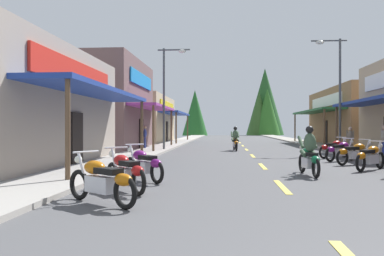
{
  "coord_description": "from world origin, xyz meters",
  "views": [
    {
      "loc": [
        -1.46,
        -2.23,
        1.53
      ],
      "look_at": [
        -4.2,
        30.8,
        1.45
      ],
      "focal_mm": 37.13,
      "sensor_mm": 36.0,
      "label": 1
    }
  ],
  "objects_px": {
    "rider_cruising_lead": "(309,155)",
    "motorcycle_parked_right_4": "(355,153)",
    "motorcycle_parked_left_2": "(144,164)",
    "motorcycle_parked_right_5": "(341,150)",
    "motorcycle_parked_left_0": "(102,180)",
    "motorcycle_parked_left_1": "(125,171)",
    "pedestrian_browsing": "(145,136)",
    "pedestrian_by_shop": "(350,138)",
    "pedestrian_strolling": "(384,138)",
    "streetlamp_left": "(168,85)",
    "rider_cruising_trailing": "(235,141)",
    "streetlamp_right": "(335,80)",
    "motorcycle_parked_right_6": "(334,148)",
    "motorcycle_parked_right_3": "(370,157)"
  },
  "relations": [
    {
      "from": "motorcycle_parked_left_2",
      "to": "motorcycle_parked_right_5",
      "type": "bearing_deg",
      "value": -87.45
    },
    {
      "from": "pedestrian_by_shop",
      "to": "pedestrian_browsing",
      "type": "relative_size",
      "value": 0.95
    },
    {
      "from": "rider_cruising_trailing",
      "to": "motorcycle_parked_right_5",
      "type": "bearing_deg",
      "value": -153.38
    },
    {
      "from": "rider_cruising_lead",
      "to": "pedestrian_by_shop",
      "type": "height_order",
      "value": "rider_cruising_lead"
    },
    {
      "from": "rider_cruising_trailing",
      "to": "motorcycle_parked_left_0",
      "type": "bearing_deg",
      "value": 166.22
    },
    {
      "from": "motorcycle_parked_left_1",
      "to": "motorcycle_parked_left_2",
      "type": "bearing_deg",
      "value": -40.59
    },
    {
      "from": "motorcycle_parked_right_4",
      "to": "motorcycle_parked_left_2",
      "type": "height_order",
      "value": "same"
    },
    {
      "from": "motorcycle_parked_right_6",
      "to": "motorcycle_parked_left_2",
      "type": "distance_m",
      "value": 11.78
    },
    {
      "from": "motorcycle_parked_right_4",
      "to": "rider_cruising_trailing",
      "type": "bearing_deg",
      "value": 85.88
    },
    {
      "from": "streetlamp_right",
      "to": "motorcycle_parked_left_0",
      "type": "distance_m",
      "value": 19.33
    },
    {
      "from": "pedestrian_by_shop",
      "to": "pedestrian_strolling",
      "type": "distance_m",
      "value": 2.7
    },
    {
      "from": "pedestrian_strolling",
      "to": "motorcycle_parked_right_5",
      "type": "bearing_deg",
      "value": -141.78
    },
    {
      "from": "pedestrian_strolling",
      "to": "streetlamp_right",
      "type": "bearing_deg",
      "value": 110.78
    },
    {
      "from": "rider_cruising_trailing",
      "to": "pedestrian_strolling",
      "type": "height_order",
      "value": "pedestrian_strolling"
    },
    {
      "from": "motorcycle_parked_left_0",
      "to": "rider_cruising_trailing",
      "type": "height_order",
      "value": "rider_cruising_trailing"
    },
    {
      "from": "motorcycle_parked_right_4",
      "to": "pedestrian_browsing",
      "type": "bearing_deg",
      "value": 106.22
    },
    {
      "from": "motorcycle_parked_right_4",
      "to": "motorcycle_parked_left_1",
      "type": "height_order",
      "value": "same"
    },
    {
      "from": "streetlamp_left",
      "to": "motorcycle_parked_right_3",
      "type": "xyz_separation_m",
      "value": [
        8.73,
        -10.98,
        -3.78
      ]
    },
    {
      "from": "rider_cruising_lead",
      "to": "motorcycle_parked_right_4",
      "type": "bearing_deg",
      "value": -39.29
    },
    {
      "from": "motorcycle_parked_left_0",
      "to": "rider_cruising_lead",
      "type": "xyz_separation_m",
      "value": [
        5.07,
        5.14,
        0.17
      ]
    },
    {
      "from": "motorcycle_parked_right_5",
      "to": "motorcycle_parked_left_2",
      "type": "distance_m",
      "value": 10.3
    },
    {
      "from": "motorcycle_parked_right_4",
      "to": "motorcycle_parked_right_6",
      "type": "xyz_separation_m",
      "value": [
        0.09,
        3.5,
        0.0
      ]
    },
    {
      "from": "rider_cruising_trailing",
      "to": "pedestrian_strolling",
      "type": "bearing_deg",
      "value": -125.73
    },
    {
      "from": "motorcycle_parked_left_2",
      "to": "motorcycle_parked_right_4",
      "type": "bearing_deg",
      "value": -95.28
    },
    {
      "from": "motorcycle_parked_left_2",
      "to": "rider_cruising_lead",
      "type": "distance_m",
      "value": 5.23
    },
    {
      "from": "motorcycle_parked_left_1",
      "to": "pedestrian_strolling",
      "type": "bearing_deg",
      "value": -80.01
    },
    {
      "from": "motorcycle_parked_right_6",
      "to": "rider_cruising_lead",
      "type": "distance_m",
      "value": 7.76
    },
    {
      "from": "motorcycle_parked_left_1",
      "to": "pedestrian_by_shop",
      "type": "relative_size",
      "value": 1.12
    },
    {
      "from": "motorcycle_parked_right_3",
      "to": "motorcycle_parked_left_2",
      "type": "relative_size",
      "value": 0.96
    },
    {
      "from": "rider_cruising_lead",
      "to": "pedestrian_browsing",
      "type": "bearing_deg",
      "value": 25.81
    },
    {
      "from": "rider_cruising_lead",
      "to": "pedestrian_browsing",
      "type": "height_order",
      "value": "pedestrian_browsing"
    },
    {
      "from": "motorcycle_parked_left_2",
      "to": "pedestrian_by_shop",
      "type": "height_order",
      "value": "pedestrian_by_shop"
    },
    {
      "from": "motorcycle_parked_left_0",
      "to": "motorcycle_parked_left_1",
      "type": "height_order",
      "value": "same"
    },
    {
      "from": "motorcycle_parked_right_5",
      "to": "motorcycle_parked_left_0",
      "type": "xyz_separation_m",
      "value": [
        -7.58,
        -10.56,
        0.0
      ]
    },
    {
      "from": "motorcycle_parked_right_4",
      "to": "pedestrian_browsing",
      "type": "distance_m",
      "value": 14.62
    },
    {
      "from": "pedestrian_by_shop",
      "to": "motorcycle_parked_right_3",
      "type": "bearing_deg",
      "value": -130.35
    },
    {
      "from": "motorcycle_parked_right_4",
      "to": "motorcycle_parked_right_3",
      "type": "bearing_deg",
      "value": -125.07
    },
    {
      "from": "pedestrian_browsing",
      "to": "pedestrian_strolling",
      "type": "relative_size",
      "value": 0.99
    },
    {
      "from": "motorcycle_parked_right_3",
      "to": "pedestrian_browsing",
      "type": "distance_m",
      "value": 16.04
    },
    {
      "from": "motorcycle_parked_left_2",
      "to": "pedestrian_browsing",
      "type": "relative_size",
      "value": 1.03
    },
    {
      "from": "rider_cruising_trailing",
      "to": "pedestrian_strolling",
      "type": "relative_size",
      "value": 1.31
    },
    {
      "from": "motorcycle_parked_right_4",
      "to": "rider_cruising_trailing",
      "type": "relative_size",
      "value": 0.88
    },
    {
      "from": "motorcycle_parked_left_2",
      "to": "pedestrian_browsing",
      "type": "distance_m",
      "value": 15.77
    },
    {
      "from": "streetlamp_left",
      "to": "pedestrian_by_shop",
      "type": "distance_m",
      "value": 11.52
    },
    {
      "from": "pedestrian_strolling",
      "to": "pedestrian_by_shop",
      "type": "bearing_deg",
      "value": 103.84
    },
    {
      "from": "rider_cruising_lead",
      "to": "rider_cruising_trailing",
      "type": "height_order",
      "value": "same"
    },
    {
      "from": "motorcycle_parked_left_2",
      "to": "rider_cruising_trailing",
      "type": "distance_m",
      "value": 14.97
    },
    {
      "from": "motorcycle_parked_left_2",
      "to": "rider_cruising_lead",
      "type": "height_order",
      "value": "rider_cruising_lead"
    },
    {
      "from": "pedestrian_strolling",
      "to": "motorcycle_parked_left_2",
      "type": "bearing_deg",
      "value": -142.18
    },
    {
      "from": "streetlamp_left",
      "to": "motorcycle_parked_left_0",
      "type": "relative_size",
      "value": 3.71
    }
  ]
}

